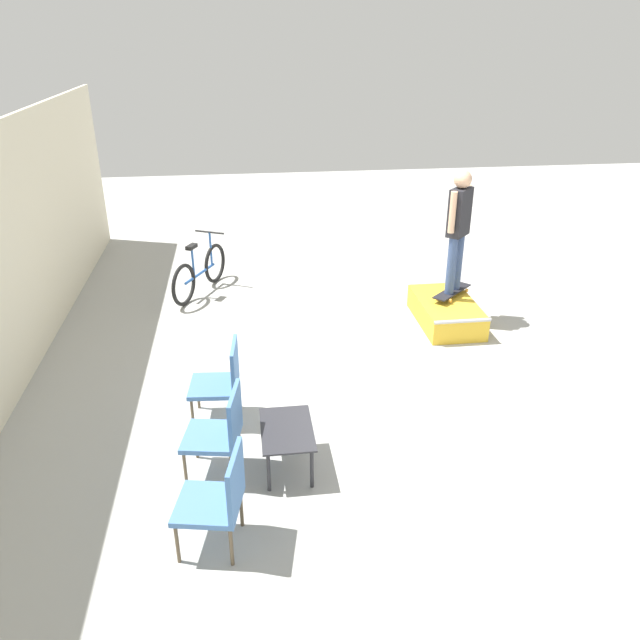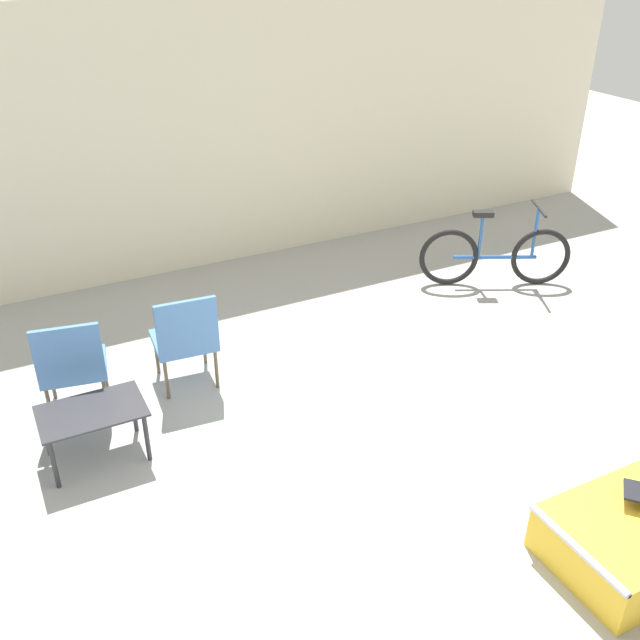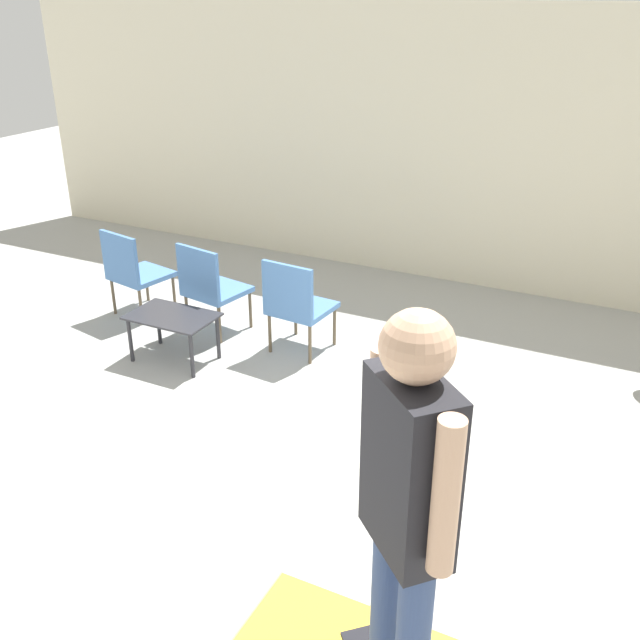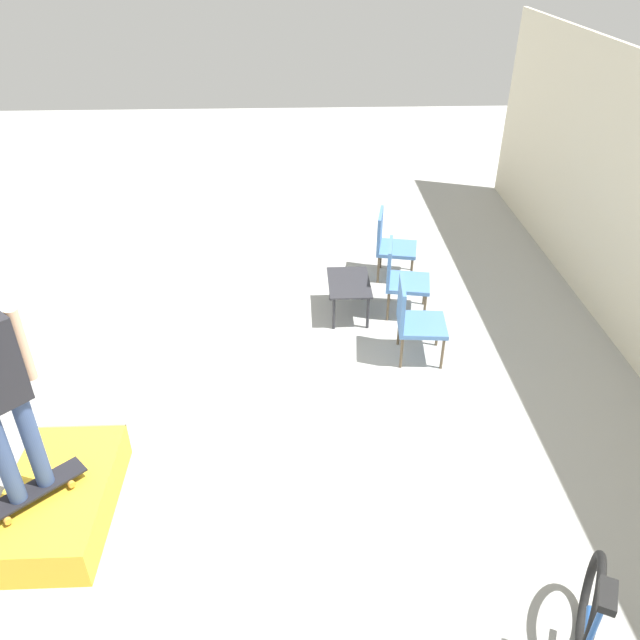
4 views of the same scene
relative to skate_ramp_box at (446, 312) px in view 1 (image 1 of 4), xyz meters
The scene contains 9 objects.
ground_plane 1.60m from the skate_ramp_box, 139.82° to the left, with size 24.00×24.00×0.00m, color #A8A8A3.
skate_ramp_box is the anchor object (origin of this frame).
skateboard_on_ramp 0.32m from the skate_ramp_box, 37.99° to the right, with size 0.70×0.73×0.07m.
person_skater 1.33m from the skate_ramp_box, 37.99° to the right, with size 0.44×0.42×1.76m.
coffee_table 3.97m from the skate_ramp_box, 139.46° to the left, with size 0.78×0.50×0.45m.
patio_chair_left 5.12m from the skate_ramp_box, 141.09° to the left, with size 0.61×0.61×0.92m.
patio_chair_center 4.43m from the skate_ramp_box, 133.41° to the left, with size 0.60×0.60×0.92m.
patio_chair_right 3.84m from the skate_ramp_box, 123.05° to the left, with size 0.56×0.56×0.92m.
bicycle 3.98m from the skate_ramp_box, 65.66° to the left, with size 1.55×0.83×0.93m.
Camera 1 is at (-6.79, 1.88, 3.96)m, focal length 35.00 mm.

